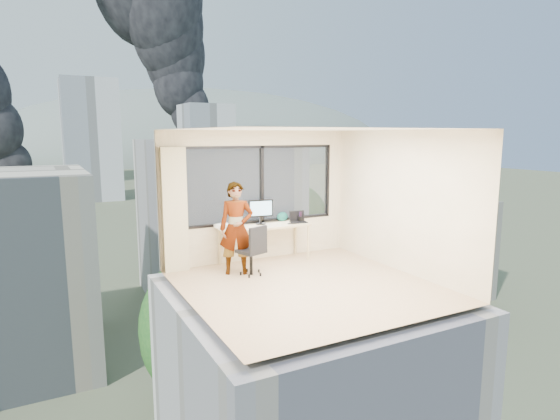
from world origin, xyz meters
TOP-DOWN VIEW (x-y plane):
  - floor at (0.00, 0.00)m, footprint 4.00×4.00m
  - ceiling at (0.00, 0.00)m, footprint 4.00×4.00m
  - wall_front at (0.00, -2.00)m, footprint 4.00×0.01m
  - wall_left at (-2.00, 0.00)m, footprint 0.01×4.00m
  - wall_right at (2.00, 0.00)m, footprint 0.01×4.00m
  - window_wall at (0.05, 2.00)m, footprint 3.30×0.16m
  - curtain at (-1.72, 1.88)m, footprint 0.45×0.14m
  - desk at (0.00, 1.66)m, footprint 1.80×0.60m
  - chair at (-0.58, 1.02)m, footprint 0.60×0.60m
  - person at (-0.77, 1.23)m, footprint 0.72×0.60m
  - monitor at (-0.02, 1.80)m, footprint 0.51×0.18m
  - game_console at (-0.80, 1.84)m, footprint 0.34×0.32m
  - laptop at (0.74, 1.59)m, footprint 0.37×0.38m
  - cellphone at (0.52, 1.54)m, footprint 0.13×0.09m
  - pen_cup at (0.80, 1.65)m, footprint 0.11×0.11m
  - handbag at (0.52, 1.89)m, footprint 0.24×0.12m
  - exterior_ground at (0.00, 120.00)m, footprint 400.00×400.00m
  - near_bldg_b at (12.00, 38.00)m, footprint 14.00×13.00m
  - near_bldg_c at (30.00, 28.00)m, footprint 12.00×10.00m
  - far_tower_b at (8.00, 120.00)m, footprint 13.00×13.00m
  - far_tower_c at (45.00, 140.00)m, footprint 15.00×15.00m
  - hill_b at (100.00, 320.00)m, footprint 300.00×220.00m
  - tree_b at (4.00, 18.00)m, footprint 7.60×7.60m
  - tree_c at (22.00, 40.00)m, footprint 8.40×8.40m
  - smoke_plume_a at (-10.00, 150.00)m, footprint 40.00×24.00m
  - smoke_plume_b at (55.00, 170.00)m, footprint 30.00×18.00m

SIDE VIEW (x-z plane):
  - exterior_ground at x=0.00m, z-range -14.02..-13.98m
  - hill_b at x=100.00m, z-range -62.00..34.00m
  - tree_b at x=4.00m, z-range -14.00..-5.00m
  - near_bldg_c at x=30.00m, z-range -14.00..-4.00m
  - tree_c at x=22.00m, z-range -14.00..-4.00m
  - near_bldg_b at x=12.00m, z-range -14.00..2.00m
  - far_tower_c at x=45.00m, z-range -14.00..12.00m
  - floor at x=0.00m, z-range -0.01..0.01m
  - desk at x=0.00m, z-range 0.00..0.75m
  - chair at x=-0.58m, z-range 0.00..0.94m
  - cellphone at x=0.52m, z-range 0.75..0.76m
  - game_console at x=-0.80m, z-range 0.75..0.82m
  - pen_cup at x=0.80m, z-range 0.75..0.86m
  - person at x=-0.77m, z-range 0.00..1.68m
  - handbag at x=0.52m, z-range 0.75..0.94m
  - laptop at x=0.74m, z-range 0.75..0.96m
  - monitor at x=-0.02m, z-range 0.75..1.25m
  - far_tower_b at x=8.00m, z-range -14.00..16.00m
  - curtain at x=-1.72m, z-range 0.00..2.30m
  - wall_front at x=0.00m, z-range 0.00..2.60m
  - wall_left at x=-2.00m, z-range 0.00..2.60m
  - wall_right at x=2.00m, z-range 0.00..2.60m
  - window_wall at x=0.05m, z-range 0.75..2.30m
  - ceiling at x=0.00m, z-range 2.60..2.60m
  - smoke_plume_b at x=55.00m, z-range -8.00..62.00m
  - smoke_plume_a at x=-10.00m, z-range -6.00..84.00m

